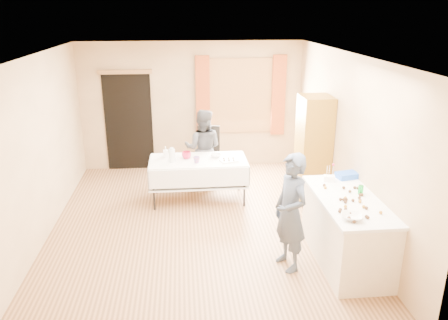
{
  "coord_description": "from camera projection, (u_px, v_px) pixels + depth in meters",
  "views": [
    {
      "loc": [
        -0.21,
        -6.08,
        3.21
      ],
      "look_at": [
        0.39,
        0.0,
        1.07
      ],
      "focal_mm": 35.0,
      "sensor_mm": 36.0,
      "label": 1
    }
  ],
  "objects": [
    {
      "name": "floor",
      "position": [
        199.0,
        226.0,
        6.8
      ],
      "size": [
        4.5,
        5.5,
        0.02
      ],
      "primitive_type": "cube",
      "color": "#9E7047",
      "rests_on": "ground"
    },
    {
      "name": "ceiling",
      "position": [
        196.0,
        54.0,
        5.93
      ],
      "size": [
        4.5,
        5.5,
        0.02
      ],
      "primitive_type": "cube",
      "color": "white",
      "rests_on": "floor"
    },
    {
      "name": "wall_back",
      "position": [
        192.0,
        106.0,
        8.96
      ],
      "size": [
        4.5,
        0.02,
        2.6
      ],
      "primitive_type": "cube",
      "color": "tan",
      "rests_on": "floor"
    },
    {
      "name": "wall_front",
      "position": [
        211.0,
        241.0,
        3.77
      ],
      "size": [
        4.5,
        0.02,
        2.6
      ],
      "primitive_type": "cube",
      "color": "tan",
      "rests_on": "floor"
    },
    {
      "name": "wall_left",
      "position": [
        38.0,
        151.0,
        6.15
      ],
      "size": [
        0.02,
        5.5,
        2.6
      ],
      "primitive_type": "cube",
      "color": "tan",
      "rests_on": "floor"
    },
    {
      "name": "wall_right",
      "position": [
        347.0,
        142.0,
        6.57
      ],
      "size": [
        0.02,
        5.5,
        2.6
      ],
      "primitive_type": "cube",
      "color": "tan",
      "rests_on": "floor"
    },
    {
      "name": "window_frame",
      "position": [
        241.0,
        96.0,
        8.95
      ],
      "size": [
        1.32,
        0.06,
        1.52
      ],
      "primitive_type": "cube",
      "color": "olive",
      "rests_on": "wall_back"
    },
    {
      "name": "window_pane",
      "position": [
        241.0,
        96.0,
        8.93
      ],
      "size": [
        1.2,
        0.02,
        1.4
      ],
      "primitive_type": "cube",
      "color": "white",
      "rests_on": "wall_back"
    },
    {
      "name": "curtain_left",
      "position": [
        203.0,
        97.0,
        8.83
      ],
      "size": [
        0.28,
        0.06,
        1.65
      ],
      "primitive_type": "cube",
      "color": "#9D431D",
      "rests_on": "wall_back"
    },
    {
      "name": "curtain_right",
      "position": [
        279.0,
        96.0,
        8.97
      ],
      "size": [
        0.28,
        0.06,
        1.65
      ],
      "primitive_type": "cube",
      "color": "#9D431D",
      "rests_on": "wall_back"
    },
    {
      "name": "doorway",
      "position": [
        129.0,
        122.0,
        8.91
      ],
      "size": [
        0.95,
        0.04,
        2.0
      ],
      "primitive_type": "cube",
      "color": "black",
      "rests_on": "floor"
    },
    {
      "name": "door_lintel",
      "position": [
        125.0,
        72.0,
        8.54
      ],
      "size": [
        1.05,
        0.06,
        0.08
      ],
      "primitive_type": "cube",
      "color": "olive",
      "rests_on": "wall_back"
    },
    {
      "name": "cabinet",
      "position": [
        313.0,
        150.0,
        7.42
      ],
      "size": [
        0.5,
        0.6,
        1.85
      ],
      "primitive_type": "cube",
      "color": "#8E6319",
      "rests_on": "floor"
    },
    {
      "name": "counter",
      "position": [
        347.0,
        230.0,
        5.72
      ],
      "size": [
        0.79,
        1.67,
        0.91
      ],
      "color": "beige",
      "rests_on": "floor"
    },
    {
      "name": "party_table",
      "position": [
        198.0,
        176.0,
        7.58
      ],
      "size": [
        1.68,
        0.86,
        0.75
      ],
      "rotation": [
        0.0,
        0.0,
        0.0
      ],
      "color": "black",
      "rests_on": "floor"
    },
    {
      "name": "chair",
      "position": [
        208.0,
        165.0,
        8.5
      ],
      "size": [
        0.49,
        0.49,
        1.06
      ],
      "rotation": [
        0.0,
        0.0,
        -0.13
      ],
      "color": "black",
      "rests_on": "floor"
    },
    {
      "name": "girl",
      "position": [
        291.0,
        213.0,
        5.48
      ],
      "size": [
        0.79,
        0.72,
        1.55
      ],
      "primitive_type": "imported",
      "rotation": [
        0.0,
        0.0,
        -1.24
      ],
      "color": "#2D374B",
      "rests_on": "floor"
    },
    {
      "name": "woman",
      "position": [
        203.0,
        148.0,
        8.12
      ],
      "size": [
        0.95,
        0.86,
        1.47
      ],
      "primitive_type": "imported",
      "rotation": [
        0.0,
        0.0,
        2.92
      ],
      "color": "black",
      "rests_on": "floor"
    },
    {
      "name": "soda_can",
      "position": [
        361.0,
        190.0,
        5.67
      ],
      "size": [
        0.07,
        0.07,
        0.12
      ],
      "primitive_type": "cylinder",
      "rotation": [
        0.0,
        0.0,
        -0.1
      ],
      "color": "green",
      "rests_on": "counter"
    },
    {
      "name": "mixing_bowl",
      "position": [
        352.0,
        217.0,
        5.01
      ],
      "size": [
        0.39,
        0.39,
        0.06
      ],
      "primitive_type": "imported",
      "rotation": [
        0.0,
        0.0,
        -0.34
      ],
      "color": "white",
      "rests_on": "counter"
    },
    {
      "name": "foam_block",
      "position": [
        329.0,
        178.0,
        6.1
      ],
      "size": [
        0.17,
        0.13,
        0.08
      ],
      "primitive_type": "cube",
      "rotation": [
        0.0,
        0.0,
        -0.23
      ],
      "color": "white",
      "rests_on": "counter"
    },
    {
      "name": "blue_basket",
      "position": [
        347.0,
        175.0,
        6.22
      ],
      "size": [
        0.34,
        0.26,
        0.08
      ],
      "primitive_type": "cube",
      "rotation": [
        0.0,
        0.0,
        0.22
      ],
      "color": "blue",
      "rests_on": "counter"
    },
    {
      "name": "pitcher",
      "position": [
        172.0,
        156.0,
        7.33
      ],
      "size": [
        0.14,
        0.14,
        0.22
      ],
      "primitive_type": "cylinder",
      "rotation": [
        0.0,
        0.0,
        -0.29
      ],
      "color": "silver",
      "rests_on": "party_table"
    },
    {
      "name": "cup_red",
      "position": [
        187.0,
        155.0,
        7.5
      ],
      "size": [
        0.25,
        0.25,
        0.12
      ],
      "primitive_type": "imported",
      "rotation": [
        0.0,
        0.0,
        -0.31
      ],
      "color": "#B1173A",
      "rests_on": "party_table"
    },
    {
      "name": "cup_rainbow",
      "position": [
        197.0,
        160.0,
        7.29
      ],
      "size": [
        0.14,
        0.14,
        0.11
      ],
      "primitive_type": "imported",
      "rotation": [
        0.0,
        0.0,
        -0.13
      ],
      "color": "red",
      "rests_on": "party_table"
    },
    {
      "name": "small_bowl",
      "position": [
        216.0,
        156.0,
        7.59
      ],
      "size": [
        0.23,
        0.23,
        0.06
      ],
      "primitive_type": "imported",
      "rotation": [
        0.0,
        0.0,
        -0.14
      ],
      "color": "white",
      "rests_on": "party_table"
    },
    {
      "name": "pastry_tray",
      "position": [
        229.0,
        161.0,
        7.39
      ],
      "size": [
        0.32,
        0.27,
        0.02
      ],
      "primitive_type": "cube",
      "rotation": [
        0.0,
        0.0,
        0.28
      ],
      "color": "white",
      "rests_on": "party_table"
    },
    {
      "name": "bottle",
      "position": [
        166.0,
        152.0,
        7.57
      ],
      "size": [
        0.1,
        0.1,
        0.18
      ],
      "primitive_type": "imported",
      "rotation": [
        0.0,
        0.0,
        0.1
      ],
      "color": "white",
      "rests_on": "party_table"
    },
    {
      "name": "cake_balls",
      "position": [
        351.0,
        203.0,
        5.38
      ],
      "size": [
        0.53,
        1.11,
        0.04
      ],
      "color": "#3F2314",
      "rests_on": "counter"
    }
  ]
}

